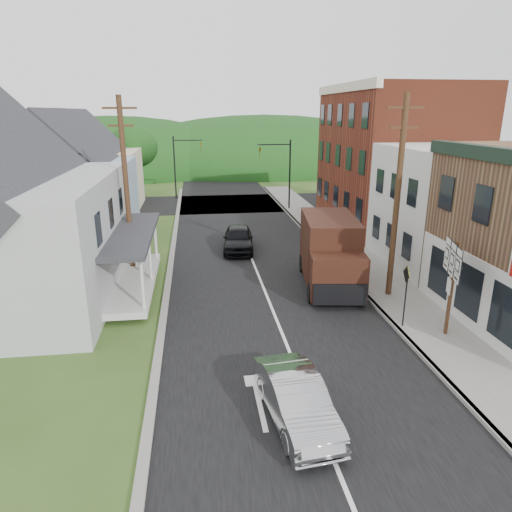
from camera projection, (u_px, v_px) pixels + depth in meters
name	position (u px, v px, depth m)	size (l,w,h in m)	color
ground	(284.00, 340.00, 17.24)	(120.00, 120.00, 0.00)	#2D4719
road	(252.00, 259.00, 26.69)	(9.00, 90.00, 0.02)	black
cross_road	(229.00, 204.00, 42.75)	(60.00, 9.00, 0.02)	black
sidewalk_right	(360.00, 264.00, 25.53)	(2.80, 55.00, 0.15)	slate
curb_right	(337.00, 265.00, 25.36)	(0.20, 55.00, 0.15)	slate
curb_left	(169.00, 273.00, 24.19)	(0.30, 55.00, 0.12)	slate
storefront_white	(463.00, 208.00, 24.78)	(8.00, 7.00, 6.50)	silver
storefront_red	(393.00, 158.00, 33.23)	(8.00, 12.00, 10.00)	maroon
house_blue	(77.00, 182.00, 30.78)	(7.14, 8.16, 7.28)	#889CBA
house_cream	(96.00, 167.00, 39.22)	(7.14, 8.16, 7.28)	beige
utility_pole_right	(397.00, 198.00, 19.85)	(1.60, 0.26, 9.00)	#472D19
utility_pole_left	(126.00, 187.00, 22.56)	(1.60, 0.26, 9.00)	#472D19
traffic_signal_right	(282.00, 167.00, 38.85)	(2.87, 0.20, 6.00)	black
traffic_signal_left	(182.00, 160.00, 44.37)	(2.87, 0.20, 6.00)	black
tree_left_d	(133.00, 147.00, 44.85)	(4.80, 4.80, 6.94)	#382616
forested_ridge	(215.00, 168.00, 69.19)	(90.00, 30.00, 16.00)	#113510
silver_sedan	(296.00, 400.00, 12.52)	(1.42, 4.07, 1.34)	#A6A6AB
dark_sedan	(238.00, 239.00, 28.12)	(1.79, 4.44, 1.51)	black
delivery_van	(330.00, 253.00, 22.09)	(3.22, 6.29, 3.36)	black
route_sign_cluster	(452.00, 275.00, 16.71)	(0.64, 2.03, 3.66)	#472D19
warning_sign	(406.00, 288.00, 17.55)	(0.14, 0.69, 2.52)	black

